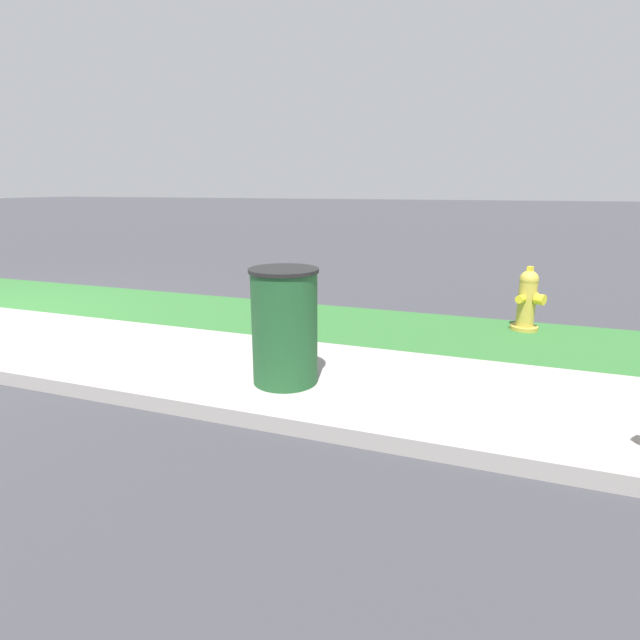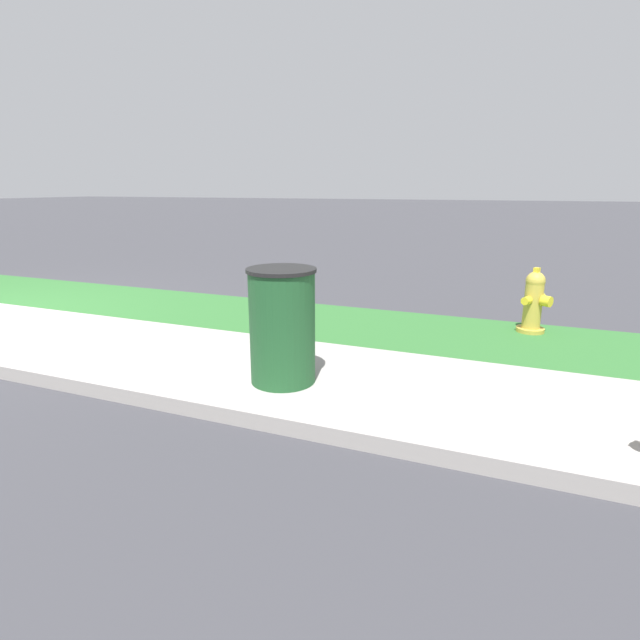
# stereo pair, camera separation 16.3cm
# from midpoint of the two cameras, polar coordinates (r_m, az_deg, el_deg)

# --- Properties ---
(grass_verge) EXTENTS (18.00, 1.66, 0.01)m
(grass_verge) POSITION_cam_midpoint_polar(r_m,az_deg,el_deg) (8.46, -25.85, 2.60)
(grass_verge) COLOR #2D662D
(grass_verge) RESTS_ON ground
(fire_hydrant_far_end) EXTENTS (0.36, 0.37, 0.74)m
(fire_hydrant_far_end) POSITION_cam_midpoint_polar(r_m,az_deg,el_deg) (6.12, 23.94, 1.92)
(fire_hydrant_far_end) COLOR gold
(fire_hydrant_far_end) RESTS_ON ground
(trash_bin) EXTENTS (0.57, 0.57, 0.97)m
(trash_bin) POSITION_cam_midpoint_polar(r_m,az_deg,el_deg) (4.12, -3.20, -0.76)
(trash_bin) COLOR #1E5128
(trash_bin) RESTS_ON ground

